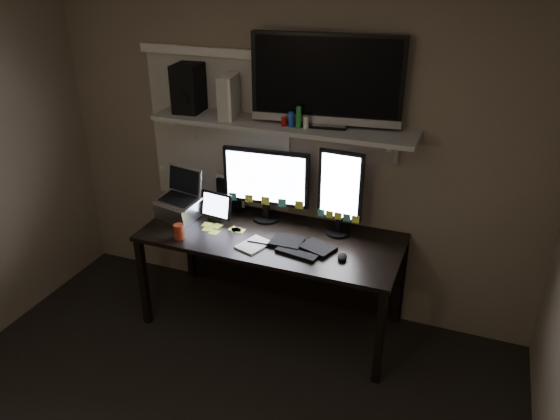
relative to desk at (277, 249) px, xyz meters
The scene contains 18 objects.
back_wall 0.74m from the desk, 90.00° to the left, with size 3.60×3.60×0.00m, color #726351.
window_blinds 0.96m from the desk, 156.69° to the left, with size 1.10×0.02×1.10m, color beige.
desk is the anchor object (origin of this frame).
wall_shelf 0.91m from the desk, 90.00° to the left, with size 1.80×0.35×0.03m, color #AAABA6.
monitor_landscape 0.48m from the desk, 141.29° to the left, with size 0.63×0.07×0.55m, color black.
monitor_portrait 0.65m from the desk, 10.15° to the left, with size 0.31×0.06×0.62m, color black.
keyboard 0.37m from the desk, 37.33° to the right, with size 0.44×0.17×0.03m, color black.
mouse 0.63m from the desk, 24.77° to the right, with size 0.06×0.10×0.04m, color black.
notepad 0.35m from the desk, 100.62° to the right, with size 0.16×0.22×0.01m, color silver.
tablet 0.54m from the desk, behind, with size 0.25×0.10×0.22m, color black.
file_sorter 0.58m from the desk, 157.17° to the left, with size 0.20×0.09×0.25m, color black.
laptop 0.82m from the desk, behind, with size 0.31×0.25×0.35m, color silver.
cup 0.72m from the desk, 146.15° to the right, with size 0.07×0.07×0.10m, color maroon.
sticky_notes 0.46m from the desk, 148.23° to the right, with size 0.29×0.21×0.00m, color #E0EB40, non-canonical shape.
tv 1.26m from the desk, 23.05° to the left, with size 0.97×0.17×0.58m, color black.
game_console 1.13m from the desk, 168.05° to the left, with size 0.07×0.24×0.28m, color silver.
speaker 1.30m from the desk, behind, with size 0.18×0.22×0.33m, color black.
bottles 1.00m from the desk, ahead, with size 0.22×0.05×0.14m, color #A50F0C, non-canonical shape.
Camera 1 is at (1.25, -1.64, 2.55)m, focal length 35.00 mm.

